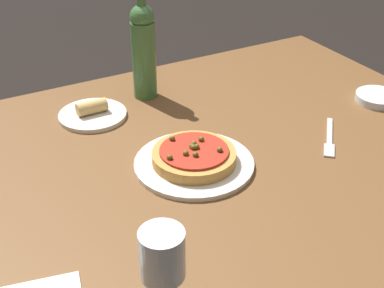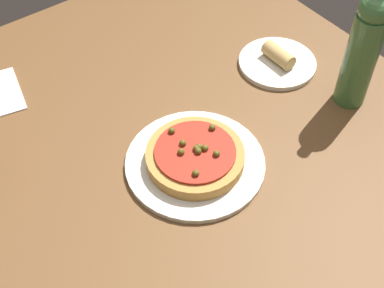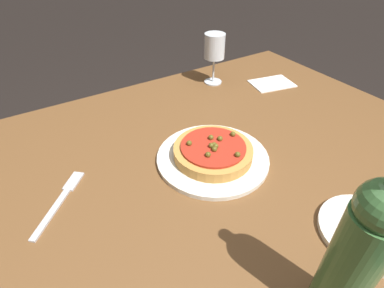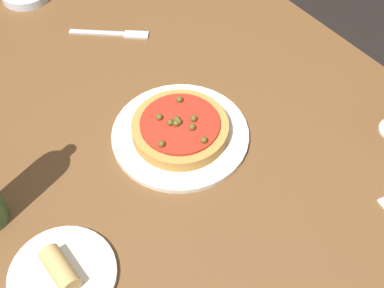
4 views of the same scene
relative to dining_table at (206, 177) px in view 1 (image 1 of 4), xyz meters
The scene contains 8 objects.
dining_table is the anchor object (origin of this frame).
dinner_plate 0.10m from the dining_table, 147.13° to the right, with size 0.29×0.29×0.01m.
pizza 0.12m from the dining_table, 147.23° to the right, with size 0.20×0.20×0.04m.
wine_glass 0.55m from the dining_table, 128.11° to the right, with size 0.07×0.07×0.18m.
wine_bottle 0.42m from the dining_table, 89.46° to the left, with size 0.07×0.07×0.32m.
side_bowl 0.58m from the dining_table, ahead, with size 0.13×0.13×0.02m.
fork 0.33m from the dining_table, 18.49° to the right, with size 0.15×0.16×0.00m.
side_plate 0.37m from the dining_table, 120.63° to the left, with size 0.19×0.19×0.05m.
Camera 1 is at (-0.57, -0.96, 1.45)m, focal length 50.00 mm.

